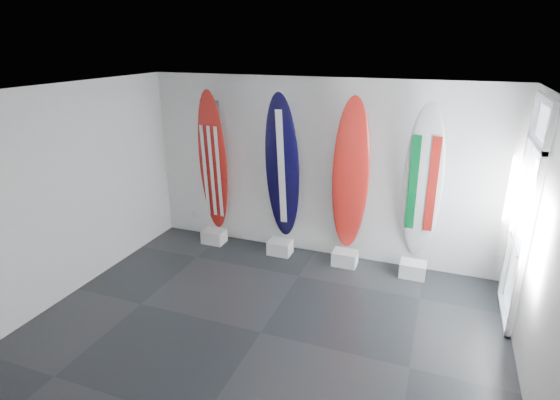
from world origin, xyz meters
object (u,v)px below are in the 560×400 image
at_px(surfboard_swiss, 351,176).
at_px(surfboard_usa, 213,162).
at_px(surfboard_navy, 282,169).
at_px(surfboard_italy, 423,185).

bearing_deg(surfboard_swiss, surfboard_usa, 166.89).
bearing_deg(surfboard_swiss, surfboard_navy, 166.89).
bearing_deg(surfboard_italy, surfboard_swiss, -179.61).
distance_m(surfboard_usa, surfboard_italy, 3.55).
distance_m(surfboard_navy, surfboard_swiss, 1.15).
bearing_deg(surfboard_navy, surfboard_italy, -1.73).
xyz_separation_m(surfboard_usa, surfboard_italy, (3.55, 0.00, -0.01)).
xyz_separation_m(surfboard_navy, surfboard_swiss, (1.15, 0.00, -0.01)).
relative_size(surfboard_usa, surfboard_italy, 1.00).
relative_size(surfboard_usa, surfboard_swiss, 1.00).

